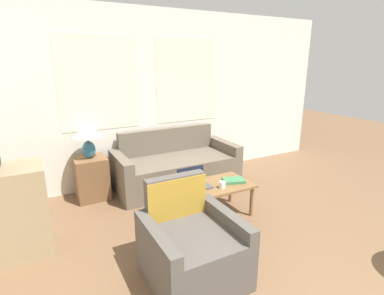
{
  "coord_description": "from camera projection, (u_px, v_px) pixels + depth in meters",
  "views": [
    {
      "loc": [
        -1.66,
        -0.38,
        1.85
      ],
      "look_at": [
        0.15,
        2.96,
        0.75
      ],
      "focal_mm": 28.0,
      "sensor_mm": 36.0,
      "label": 1
    }
  ],
  "objects": [
    {
      "name": "wall_back",
      "position": [
        152.0,
        98.0,
        4.59
      ],
      "size": [
        6.61,
        0.06,
        2.6
      ],
      "color": "white",
      "rests_on": "ground_plane"
    },
    {
      "name": "couch",
      "position": [
        175.0,
        168.0,
        4.59
      ],
      "size": [
        1.84,
        0.83,
        0.84
      ],
      "color": "#665B4C",
      "rests_on": "ground_plane"
    },
    {
      "name": "armchair",
      "position": [
        190.0,
        248.0,
        2.62
      ],
      "size": [
        0.77,
        0.79,
        0.85
      ],
      "color": "#514C47",
      "rests_on": "ground_plane"
    },
    {
      "name": "side_table",
      "position": [
        92.0,
        178.0,
        4.13
      ],
      "size": [
        0.42,
        0.42,
        0.59
      ],
      "color": "brown",
      "rests_on": "ground_plane"
    },
    {
      "name": "table_lamp",
      "position": [
        87.0,
        134.0,
        3.96
      ],
      "size": [
        0.37,
        0.37,
        0.49
      ],
      "color": "teal",
      "rests_on": "side_table"
    },
    {
      "name": "coffee_table",
      "position": [
        211.0,
        189.0,
        3.6
      ],
      "size": [
        1.01,
        0.54,
        0.41
      ],
      "color": "brown",
      "rests_on": "ground_plane"
    },
    {
      "name": "laptop",
      "position": [
        194.0,
        183.0,
        3.54
      ],
      "size": [
        0.35,
        0.26,
        0.22
      ],
      "color": "#47474C",
      "rests_on": "coffee_table"
    },
    {
      "name": "cup_navy",
      "position": [
        222.0,
        185.0,
        3.51
      ],
      "size": [
        0.08,
        0.08,
        0.08
      ],
      "color": "white",
      "rests_on": "coffee_table"
    },
    {
      "name": "book_red",
      "position": [
        234.0,
        180.0,
        3.7
      ],
      "size": [
        0.3,
        0.25,
        0.04
      ],
      "color": "#3D7A4C",
      "rests_on": "coffee_table"
    }
  ]
}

